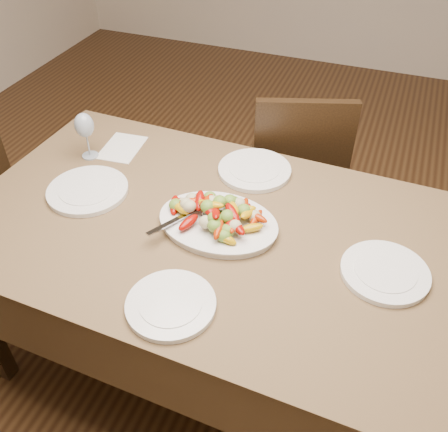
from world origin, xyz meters
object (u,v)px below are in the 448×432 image
plate_left (88,191)px  plate_right (385,273)px  dining_table (224,302)px  serving_platter (218,224)px  wine_glass (86,134)px  plate_near (171,305)px  plate_far (255,170)px  chair_far (294,171)px

plate_left → plate_right: 1.08m
dining_table → plate_right: plate_right is taller
serving_platter → wine_glass: 0.69m
serving_platter → plate_near: 0.37m
plate_near → plate_left: bearing=143.8°
plate_right → plate_left: bearing=178.2°
plate_far → plate_left: bearing=-147.5°
plate_right → dining_table: bearing=178.1°
chair_far → wine_glass: bearing=20.6°
serving_platter → wine_glass: (-0.64, 0.22, 0.09)m
plate_left → plate_far: size_ratio=1.05×
chair_far → plate_left: 1.05m
chair_far → serving_platter: chair_far is taller
plate_right → wine_glass: size_ratio=1.32×
wine_glass → serving_platter: bearing=-18.9°
plate_far → chair_far: bearing=81.8°
dining_table → plate_right: (0.53, -0.02, 0.39)m
chair_far → wine_glass: 1.01m
plate_left → plate_near: same height
plate_right → plate_far: size_ratio=0.95×
plate_left → plate_far: same height
chair_far → plate_right: size_ratio=3.52×
plate_right → wine_glass: 1.23m
dining_table → plate_far: 0.53m
plate_far → plate_right: bearing=-34.7°
serving_platter → plate_right: (0.56, -0.02, -0.00)m
serving_platter → plate_left: (-0.52, 0.01, -0.00)m
plate_far → plate_near: 0.72m
dining_table → plate_near: bearing=-94.0°
chair_far → plate_near: chair_far is taller
dining_table → chair_far: 0.83m
dining_table → serving_platter: bearing=163.6°
plate_right → plate_far: same height
chair_far → plate_near: 1.22m
chair_far → wine_glass: size_ratio=4.64×
plate_near → wine_glass: bearing=137.4°
dining_table → chair_far: chair_far is taller
dining_table → serving_platter: (-0.02, 0.01, 0.39)m
plate_right → chair_far: bearing=119.6°
serving_platter → chair_far: bearing=84.2°
chair_far → plate_left: bearing=34.5°
serving_platter → plate_near: size_ratio=1.54×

